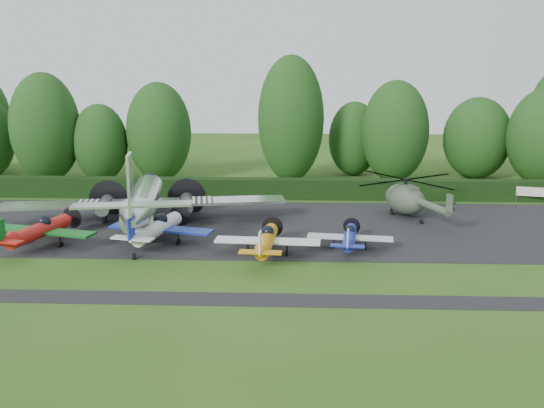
{
  "coord_description": "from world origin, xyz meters",
  "views": [
    {
      "loc": [
        5.42,
        -38.33,
        13.07
      ],
      "look_at": [
        3.56,
        7.59,
        2.5
      ],
      "focal_mm": 40.0,
      "sensor_mm": 36.0,
      "label": 1
    }
  ],
  "objects_px": {
    "light_plane_white": "(158,228)",
    "light_plane_orange": "(267,240)",
    "helicopter": "(405,196)",
    "sign_board": "(532,192)",
    "transport_plane": "(143,202)",
    "light_plane_red": "(39,230)",
    "light_plane_blue": "(350,237)"
  },
  "relations": [
    {
      "from": "light_plane_white",
      "to": "helicopter",
      "type": "distance_m",
      "value": 21.93
    },
    {
      "from": "light_plane_white",
      "to": "light_plane_blue",
      "type": "relative_size",
      "value": 1.3
    },
    {
      "from": "light_plane_blue",
      "to": "helicopter",
      "type": "bearing_deg",
      "value": 53.08
    },
    {
      "from": "light_plane_white",
      "to": "sign_board",
      "type": "xyz_separation_m",
      "value": [
        32.98,
        15.13,
        -0.21
      ]
    },
    {
      "from": "light_plane_red",
      "to": "light_plane_white",
      "type": "distance_m",
      "value": 8.57
    },
    {
      "from": "transport_plane",
      "to": "helicopter",
      "type": "relative_size",
      "value": 1.91
    },
    {
      "from": "light_plane_white",
      "to": "light_plane_blue",
      "type": "height_order",
      "value": "light_plane_white"
    },
    {
      "from": "light_plane_white",
      "to": "light_plane_orange",
      "type": "height_order",
      "value": "light_plane_white"
    },
    {
      "from": "light_plane_white",
      "to": "light_plane_blue",
      "type": "xyz_separation_m",
      "value": [
        14.14,
        -0.8,
        -0.29
      ]
    },
    {
      "from": "light_plane_red",
      "to": "light_plane_white",
      "type": "bearing_deg",
      "value": -7.54
    },
    {
      "from": "transport_plane",
      "to": "light_plane_white",
      "type": "distance_m",
      "value": 5.54
    },
    {
      "from": "light_plane_red",
      "to": "transport_plane",
      "type": "bearing_deg",
      "value": 29.67
    },
    {
      "from": "light_plane_red",
      "to": "sign_board",
      "type": "relative_size",
      "value": 2.98
    },
    {
      "from": "transport_plane",
      "to": "light_plane_white",
      "type": "height_order",
      "value": "transport_plane"
    },
    {
      "from": "helicopter",
      "to": "sign_board",
      "type": "relative_size",
      "value": 4.38
    },
    {
      "from": "light_plane_white",
      "to": "light_plane_orange",
      "type": "relative_size",
      "value": 1.08
    },
    {
      "from": "transport_plane",
      "to": "light_plane_white",
      "type": "relative_size",
      "value": 2.81
    },
    {
      "from": "light_plane_blue",
      "to": "sign_board",
      "type": "height_order",
      "value": "light_plane_blue"
    },
    {
      "from": "light_plane_white",
      "to": "helicopter",
      "type": "xyz_separation_m",
      "value": [
        19.84,
        9.34,
        0.55
      ]
    },
    {
      "from": "transport_plane",
      "to": "light_plane_orange",
      "type": "bearing_deg",
      "value": -26.35
    },
    {
      "from": "light_plane_blue",
      "to": "light_plane_orange",
      "type": "bearing_deg",
      "value": -170.78
    },
    {
      "from": "light_plane_red",
      "to": "light_plane_orange",
      "type": "distance_m",
      "value": 16.82
    },
    {
      "from": "helicopter",
      "to": "sign_board",
      "type": "xyz_separation_m",
      "value": [
        13.14,
        5.79,
        -0.76
      ]
    },
    {
      "from": "light_plane_orange",
      "to": "sign_board",
      "type": "relative_size",
      "value": 2.75
    },
    {
      "from": "light_plane_red",
      "to": "light_plane_orange",
      "type": "bearing_deg",
      "value": -19.66
    },
    {
      "from": "light_plane_red",
      "to": "light_plane_blue",
      "type": "distance_m",
      "value": 22.65
    },
    {
      "from": "light_plane_white",
      "to": "sign_board",
      "type": "distance_m",
      "value": 36.28
    },
    {
      "from": "transport_plane",
      "to": "sign_board",
      "type": "bearing_deg",
      "value": 25.28
    },
    {
      "from": "light_plane_red",
      "to": "helicopter",
      "type": "bearing_deg",
      "value": 5.78
    },
    {
      "from": "transport_plane",
      "to": "helicopter",
      "type": "height_order",
      "value": "transport_plane"
    },
    {
      "from": "sign_board",
      "to": "light_plane_white",
      "type": "bearing_deg",
      "value": -170.05
    },
    {
      "from": "light_plane_blue",
      "to": "sign_board",
      "type": "bearing_deg",
      "value": 32.62
    }
  ]
}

